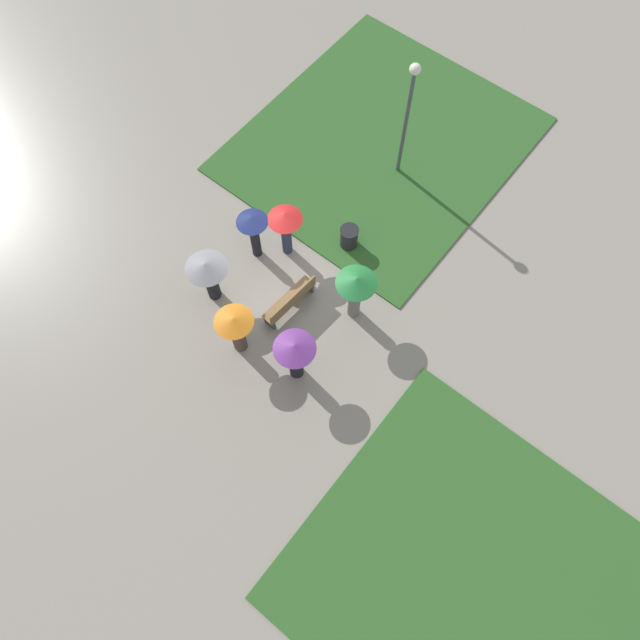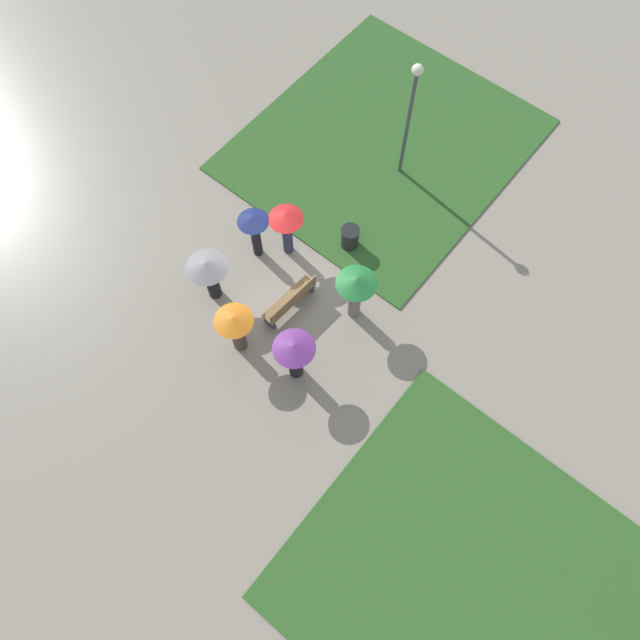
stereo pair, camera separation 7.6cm
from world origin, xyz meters
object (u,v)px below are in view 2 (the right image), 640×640
at_px(crowd_person_grey, 208,271).
at_px(crowd_person_orange, 236,327).
at_px(park_bench, 291,301).
at_px(trash_bin, 350,238).
at_px(crowd_person_red, 286,223).
at_px(crowd_person_green, 356,288).
at_px(crowd_person_navy, 254,226).
at_px(crowd_person_purple, 295,354).
at_px(lamp_post, 411,108).

bearing_deg(crowd_person_grey, crowd_person_orange, 179.72).
bearing_deg(park_bench, trash_bin, -175.79).
bearing_deg(crowd_person_red, crowd_person_green, 124.95).
bearing_deg(crowd_person_green, trash_bin, 135.82).
height_order(crowd_person_red, crowd_person_grey, crowd_person_red).
relative_size(crowd_person_navy, crowd_person_orange, 1.06).
xyz_separation_m(trash_bin, crowd_person_purple, (4.14, 1.39, 0.92)).
relative_size(crowd_person_orange, crowd_person_green, 0.89).
xyz_separation_m(crowd_person_navy, crowd_person_green, (-0.23, 3.46, 0.07)).
relative_size(park_bench, lamp_post, 0.42).
bearing_deg(crowd_person_green, crowd_person_orange, -118.25).
bearing_deg(crowd_person_green, park_bench, -140.38).
distance_m(park_bench, crowd_person_purple, 2.15).
distance_m(trash_bin, crowd_person_red, 2.13).
height_order(trash_bin, crowd_person_grey, crowd_person_grey).
relative_size(park_bench, crowd_person_orange, 1.01).
height_order(park_bench, crowd_person_purple, crowd_person_purple).
relative_size(crowd_person_red, crowd_person_grey, 1.07).
distance_m(trash_bin, crowd_person_grey, 4.38).
bearing_deg(crowd_person_purple, crowd_person_orange, -94.56).
bearing_deg(crowd_person_orange, crowd_person_purple, -151.86).
bearing_deg(crowd_person_red, crowd_person_purple, 86.94).
relative_size(park_bench, crowd_person_grey, 1.00).
xyz_separation_m(crowd_person_purple, crowd_person_green, (-2.43, 0.10, 0.15)).
xyz_separation_m(park_bench, lamp_post, (-5.94, -0.49, 2.32)).
bearing_deg(crowd_person_orange, crowd_person_green, -107.18).
xyz_separation_m(lamp_post, crowd_person_red, (4.51, -0.85, -1.32)).
bearing_deg(crowd_person_green, crowd_person_purple, -87.49).
height_order(lamp_post, crowd_person_red, lamp_post).
xyz_separation_m(crowd_person_purple, crowd_person_orange, (0.38, -1.73, -0.14)).
bearing_deg(crowd_person_navy, crowd_person_purple, -165.27).
relative_size(lamp_post, crowd_person_grey, 2.40).
height_order(lamp_post, crowd_person_green, lamp_post).
bearing_deg(park_bench, crowd_person_orange, -7.34).
distance_m(crowd_person_orange, crowd_person_grey, 1.83).
bearing_deg(crowd_person_red, crowd_person_grey, 27.96).
height_order(trash_bin, crowd_person_red, crowd_person_red).
bearing_deg(crowd_person_grey, crowd_person_green, -125.70).
bearing_deg(crowd_person_grey, crowd_person_purple, -162.46).
relative_size(crowd_person_red, crowd_person_navy, 1.01).
bearing_deg(crowd_person_grey, park_bench, -128.96).
relative_size(crowd_person_purple, crowd_person_red, 0.99).
relative_size(crowd_person_purple, crowd_person_grey, 1.06).
bearing_deg(trash_bin, crowd_person_red, -45.73).
bearing_deg(crowd_person_green, crowd_person_grey, -144.53).
bearing_deg(lamp_post, crowd_person_grey, -12.34).
bearing_deg(crowd_person_green, crowd_person_navy, -171.37).
height_order(crowd_person_purple, crowd_person_navy, crowd_person_purple).
height_order(lamp_post, crowd_person_orange, lamp_post).
height_order(crowd_person_navy, crowd_person_orange, crowd_person_navy).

